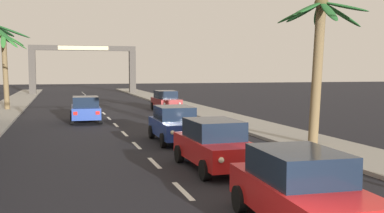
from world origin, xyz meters
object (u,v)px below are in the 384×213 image
(palm_right_second, at_px, (319,45))
(palm_left_farthest, at_px, (4,56))
(sedan_lead_at_stop_bar, at_px, (301,189))
(sedan_fifth_in_queue, at_px, (175,124))
(sedan_oncoming_far, at_px, (86,109))
(sedan_parked_nearest_kerb, at_px, (166,101))
(sedan_third_in_queue, at_px, (215,144))
(town_gateway_arch, at_px, (84,63))

(palm_right_second, bearing_deg, palm_left_farthest, 123.63)
(sedan_lead_at_stop_bar, bearing_deg, sedan_fifth_in_queue, 88.58)
(sedan_oncoming_far, bearing_deg, palm_left_farthest, 119.88)
(sedan_lead_at_stop_bar, relative_size, palm_right_second, 0.69)
(sedan_lead_at_stop_bar, bearing_deg, sedan_parked_nearest_kerb, 82.79)
(sedan_oncoming_far, bearing_deg, palm_right_second, -53.53)
(sedan_fifth_in_queue, bearing_deg, sedan_oncoming_far, 110.55)
(sedan_third_in_queue, bearing_deg, sedan_parked_nearest_kerb, 81.32)
(sedan_fifth_in_queue, relative_size, sedan_oncoming_far, 1.00)
(sedan_lead_at_stop_bar, relative_size, sedan_third_in_queue, 1.01)
(sedan_third_in_queue, xyz_separation_m, sedan_parked_nearest_kerb, (3.41, 22.30, 0.00))
(sedan_lead_at_stop_bar, distance_m, palm_right_second, 11.54)
(sedan_parked_nearest_kerb, distance_m, palm_right_second, 19.72)
(sedan_fifth_in_queue, distance_m, town_gateway_arch, 45.74)
(sedan_third_in_queue, height_order, palm_right_second, palm_right_second)
(sedan_third_in_queue, bearing_deg, palm_left_farthest, 109.89)
(sedan_lead_at_stop_bar, xyz_separation_m, sedan_third_in_queue, (0.18, 6.09, 0.00))
(sedan_fifth_in_queue, distance_m, sedan_parked_nearest_kerb, 16.55)
(palm_left_farthest, height_order, town_gateway_arch, town_gateway_arch)
(palm_left_farthest, xyz_separation_m, palm_right_second, (15.25, -22.93, -0.12))
(sedan_fifth_in_queue, xyz_separation_m, palm_left_farthest, (-9.53, 19.92, 3.74))
(sedan_third_in_queue, distance_m, palm_left_farthest, 27.91)
(sedan_third_in_queue, relative_size, town_gateway_arch, 0.30)
(sedan_oncoming_far, xyz_separation_m, palm_right_second, (9.31, -12.60, 3.61))
(palm_left_farthest, relative_size, palm_right_second, 1.00)
(sedan_fifth_in_queue, height_order, town_gateway_arch, town_gateway_arch)
(sedan_lead_at_stop_bar, xyz_separation_m, palm_left_farthest, (-9.23, 32.09, 3.74))
(sedan_third_in_queue, bearing_deg, palm_right_second, 27.76)
(sedan_parked_nearest_kerb, bearing_deg, sedan_third_in_queue, -98.68)
(sedan_oncoming_far, xyz_separation_m, town_gateway_arch, (1.69, 35.97, 3.58))
(sedan_parked_nearest_kerb, xyz_separation_m, palm_left_farthest, (-12.82, 3.70, 3.74))
(palm_left_farthest, xyz_separation_m, town_gateway_arch, (7.62, 25.64, -0.15))
(sedan_lead_at_stop_bar, xyz_separation_m, sedan_fifth_in_queue, (0.30, 12.17, 0.00))
(palm_left_farthest, relative_size, town_gateway_arch, 0.45)
(sedan_lead_at_stop_bar, bearing_deg, palm_right_second, 56.68)
(sedan_fifth_in_queue, bearing_deg, town_gateway_arch, 92.39)
(sedan_third_in_queue, height_order, sedan_oncoming_far, same)
(sedan_parked_nearest_kerb, xyz_separation_m, town_gateway_arch, (-5.19, 29.34, 3.58))
(sedan_third_in_queue, distance_m, sedan_oncoming_far, 16.06)
(sedan_third_in_queue, height_order, sedan_fifth_in_queue, same)
(sedan_lead_at_stop_bar, distance_m, sedan_parked_nearest_kerb, 28.61)
(sedan_fifth_in_queue, bearing_deg, sedan_third_in_queue, -91.12)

